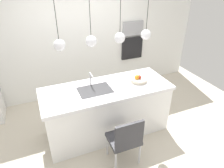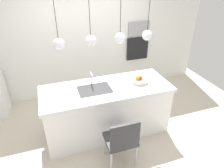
% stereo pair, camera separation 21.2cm
% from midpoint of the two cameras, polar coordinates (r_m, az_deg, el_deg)
% --- Properties ---
extents(floor, '(6.60, 6.60, 0.00)m').
position_cam_midpoint_polar(floor, '(4.05, -2.88, -12.86)').
color(floor, beige).
rests_on(floor, ground).
extents(back_wall, '(6.00, 0.10, 2.60)m').
position_cam_midpoint_polar(back_wall, '(4.81, -10.20, 11.72)').
color(back_wall, white).
rests_on(back_wall, ground).
extents(kitchen_island, '(2.25, 0.88, 0.96)m').
position_cam_midpoint_polar(kitchen_island, '(3.74, -3.06, -7.37)').
color(kitchen_island, white).
rests_on(kitchen_island, ground).
extents(sink_basin, '(0.56, 0.40, 0.02)m').
position_cam_midpoint_polar(sink_basin, '(3.43, -6.60, -1.80)').
color(sink_basin, '#2D2D30').
rests_on(sink_basin, kitchen_island).
extents(faucet, '(0.02, 0.17, 0.22)m').
position_cam_midpoint_polar(faucet, '(3.54, -7.74, 1.90)').
color(faucet, silver).
rests_on(faucet, kitchen_island).
extents(fruit_bowl, '(0.31, 0.31, 0.13)m').
position_cam_midpoint_polar(fruit_bowl, '(3.68, 5.85, 1.29)').
color(fruit_bowl, beige).
rests_on(fruit_bowl, kitchen_island).
extents(microwave, '(0.54, 0.08, 0.34)m').
position_cam_midpoint_polar(microwave, '(5.13, 4.68, 15.40)').
color(microwave, '#9E9EA3').
rests_on(microwave, back_wall).
extents(oven, '(0.56, 0.08, 0.56)m').
position_cam_midpoint_polar(oven, '(5.27, 4.46, 10.11)').
color(oven, black).
rests_on(oven, back_wall).
extents(chair_near, '(0.47, 0.43, 0.88)m').
position_cam_midpoint_polar(chair_near, '(3.16, 1.81, -15.24)').
color(chair_near, '#333338').
rests_on(chair_near, ground).
extents(pendant_light_left, '(0.17, 0.17, 0.77)m').
position_cam_midpoint_polar(pendant_light_left, '(3.00, -16.62, 10.47)').
color(pendant_light_left, silver).
extents(pendant_light_center_left, '(0.17, 0.17, 0.77)m').
position_cam_midpoint_polar(pendant_light_center_left, '(3.08, -7.89, 11.87)').
color(pendant_light_center_left, silver).
extents(pendant_light_center_right, '(0.17, 0.17, 0.77)m').
position_cam_midpoint_polar(pendant_light_center_right, '(3.22, 0.31, 12.93)').
color(pendant_light_center_right, silver).
extents(pendant_light_right, '(0.17, 0.17, 0.77)m').
position_cam_midpoint_polar(pendant_light_right, '(3.42, 7.73, 13.66)').
color(pendant_light_right, silver).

